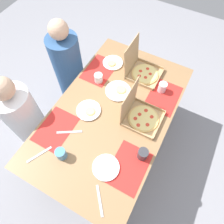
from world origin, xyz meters
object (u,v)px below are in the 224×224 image
Objects in this scene: cup_red at (162,87)px; pizza_box_edge_far at (142,70)px; cup_spare at (98,78)px; cup_clear_left at (143,154)px; plate_far_left at (118,91)px; cup_clear_right at (61,154)px; plate_near_left at (89,110)px; plate_far_right at (113,63)px; diner_left_seat at (28,122)px; diner_right_seat at (69,71)px; plate_middle at (106,167)px; pizza_box_corner_right at (140,115)px.

pizza_box_edge_far is at bearing 67.97° from cup_red.
cup_spare is at bearing 107.32° from cup_red.
plate_far_left is at bearing 43.96° from cup_clear_left.
cup_clear_right is at bearing 118.01° from cup_clear_left.
cup_spare is (0.77, 0.12, -0.00)m from cup_clear_right.
plate_near_left is 2.26× the size of cup_clear_right.
cup_clear_left is 1.16× the size of cup_spare.
plate_far_left and plate_far_right have the same top height.
diner_left_seat is (-0.78, 1.04, -0.30)m from cup_red.
plate_far_left is 0.75m from diner_right_seat.
cup_clear_right is 0.08× the size of diner_right_seat.
plate_near_left is 0.34m from cup_spare.
pizza_box_edge_far is 0.32m from plate_far_left.
pizza_box_edge_far is at bearing -86.70° from plate_far_right.
plate_middle is (-0.36, -0.37, -0.00)m from plate_near_left.
cup_red is at bearing -72.68° from cup_spare.
pizza_box_edge_far is 0.65m from plate_near_left.
cup_clear_left is (-0.66, -0.10, 0.00)m from cup_red.
cup_red is at bearing -112.03° from pizza_box_edge_far.
pizza_box_corner_right is 0.45m from plate_near_left.
cup_spare reaches higher than plate_near_left.
pizza_box_corner_right reaches higher than plate_far_right.
plate_far_right is at bearing -74.05° from diner_right_seat.
cup_red is at bearing -52.95° from diner_left_seat.
cup_spare is (-0.26, 0.01, 0.03)m from plate_far_right.
pizza_box_corner_right is 0.28× the size of diner_right_seat.
pizza_box_edge_far is 0.42m from cup_spare.
cup_red is at bearing -43.14° from plate_near_left.
cup_spare is 0.82m from diner_left_seat.
cup_spare is at bearing 9.05° from cup_clear_right.
plate_middle is at bearing -160.15° from plate_far_left.
plate_middle is (-0.51, 0.05, -0.04)m from pizza_box_corner_right.
plate_middle is (-0.97, -0.14, -0.04)m from pizza_box_edge_far.
pizza_box_edge_far reaches higher than plate_far_right.
cup_clear_right is at bearing -173.90° from plate_far_right.
pizza_box_edge_far reaches higher than plate_middle.
plate_middle is 1.26m from diner_right_seat.
cup_spare is (0.48, 0.66, -0.01)m from cup_clear_left.
cup_clear_right is at bearing -146.30° from diner_right_seat.
plate_middle is 0.29m from cup_clear_left.
pizza_box_corner_right is 0.34m from cup_clear_left.
cup_red is 0.98× the size of cup_clear_left.
plate_far_left is at bearing -49.83° from diner_left_seat.
cup_clear_left is at bearing -155.66° from pizza_box_edge_far.
pizza_box_corner_right is 1.55× the size of plate_near_left.
plate_far_right is 0.26m from cup_spare.
cup_spare is (-0.28, 0.32, -0.01)m from pizza_box_edge_far.
cup_spare is at bearing 130.65° from pizza_box_edge_far.
pizza_box_edge_far is 0.28× the size of diner_right_seat.
plate_near_left is at bearing 75.26° from cup_clear_left.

